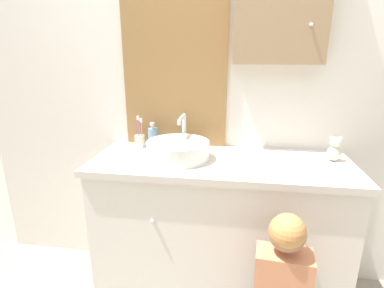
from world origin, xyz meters
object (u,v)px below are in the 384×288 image
(sink_basin, at_px, (178,149))
(teddy_bear, at_px, (335,149))
(toothbrush_holder, at_px, (140,140))
(soap_dispenser, at_px, (153,138))

(sink_basin, xyz_separation_m, teddy_bear, (0.84, 0.09, 0.01))
(toothbrush_holder, bearing_deg, soap_dispenser, -4.98)
(sink_basin, relative_size, soap_dispenser, 2.48)
(soap_dispenser, distance_m, teddy_bear, 1.03)
(sink_basin, distance_m, toothbrush_holder, 0.33)
(toothbrush_holder, xyz_separation_m, soap_dispenser, (0.09, -0.01, 0.02))
(toothbrush_holder, bearing_deg, teddy_bear, -4.74)
(toothbrush_holder, bearing_deg, sink_basin, -32.64)
(toothbrush_holder, height_order, teddy_bear, toothbrush_holder)
(sink_basin, xyz_separation_m, soap_dispenser, (-0.19, 0.17, 0.01))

